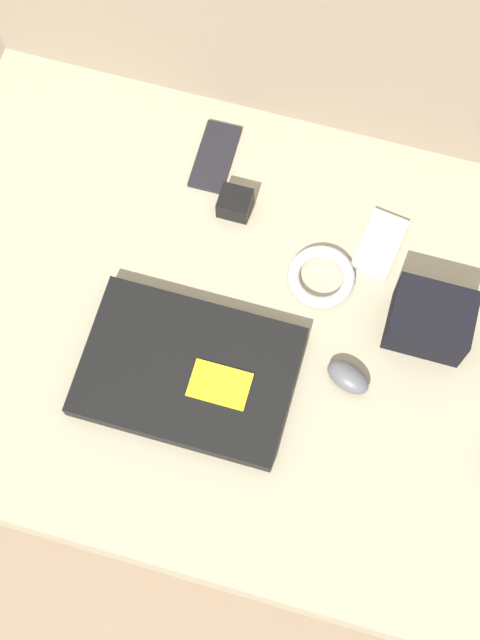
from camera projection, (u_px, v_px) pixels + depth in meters
The scene contains 10 objects.
ground_plane at pixel (240, 355), 1.55m from camera, with size 8.00×8.00×0.00m, color #7A6651.
couch_seat at pixel (240, 340), 1.47m from camera, with size 1.08×0.77×0.16m.
couch_backrest at pixel (323, 20), 1.43m from camera, with size 1.08×0.20×0.60m.
laptop at pixel (188, 372), 1.36m from camera, with size 0.32×0.23×0.03m.
computer_mouse at pixel (348, 377), 1.35m from camera, with size 0.08×0.06×0.03m.
phone_silver at pixel (380, 244), 1.44m from camera, with size 0.08×0.12×0.01m.
phone_black at pixel (215, 157), 1.50m from camera, with size 0.06×0.13×0.01m.
camera_pouch at pixel (430, 320), 1.35m from camera, with size 0.12×0.10×0.09m.
charger_brick at pixel (235, 203), 1.45m from camera, with size 0.05×0.05×0.04m.
cable_coil at pixel (321, 277), 1.42m from camera, with size 0.11×0.11×0.02m.
Camera 1 is at (0.13, -0.45, 1.48)m, focal length 50.00 mm.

